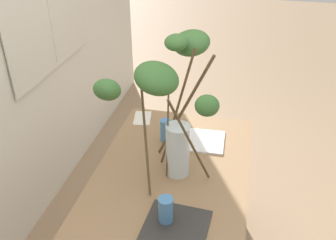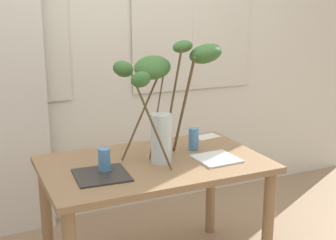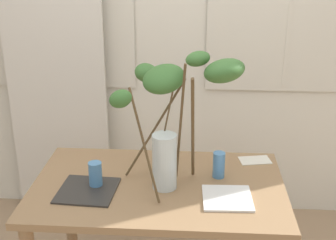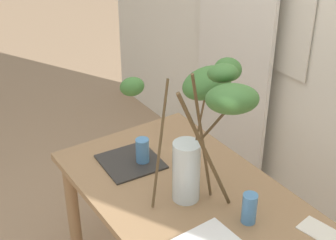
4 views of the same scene
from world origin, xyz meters
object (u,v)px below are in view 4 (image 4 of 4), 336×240
Objects in this scene: vase_with_branches at (204,116)px; drinking_glass_blue_left at (142,151)px; dining_table at (186,211)px; plate_square_left at (131,162)px; drinking_glass_blue_right at (249,208)px.

drinking_glass_blue_left is at bearing -170.71° from vase_with_branches.
drinking_glass_blue_left reaches higher than dining_table.
drinking_glass_blue_left reaches higher than plate_square_left.
drinking_glass_blue_right is (0.23, 0.08, -0.35)m from vase_with_branches.
drinking_glass_blue_right is (0.61, 0.14, 0.00)m from drinking_glass_blue_left.
plate_square_left is (-0.34, -0.10, 0.12)m from dining_table.
plate_square_left is (-0.42, -0.11, -0.41)m from vase_with_branches.
drinking_glass_blue_left is (-0.31, -0.05, 0.18)m from dining_table.
drinking_glass_blue_right reaches higher than plate_square_left.
drinking_glass_blue_right is at bearing 19.24° from vase_with_branches.
dining_table is 0.37m from plate_square_left.
dining_table is 9.27× the size of drinking_glass_blue_right.
plate_square_left is (-0.65, -0.19, -0.06)m from drinking_glass_blue_right.
vase_with_branches is at bearing 12.83° from dining_table.
dining_table is 4.60× the size of plate_square_left.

